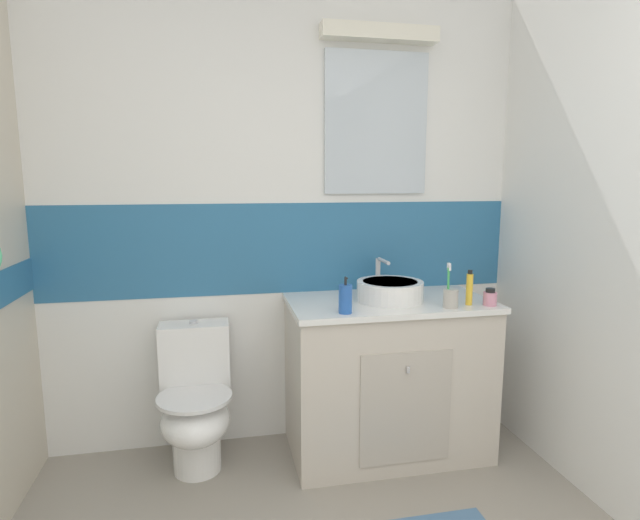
% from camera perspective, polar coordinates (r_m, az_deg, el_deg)
% --- Properties ---
extents(wall_back_tiled, '(3.20, 0.20, 2.50)m').
position_cam_1_polar(wall_back_tiled, '(2.85, -3.83, 4.71)').
color(wall_back_tiled, white).
rests_on(wall_back_tiled, ground_plane).
extents(vanity_cabinet, '(1.06, 0.59, 0.85)m').
position_cam_1_polar(vanity_cabinet, '(2.84, 7.57, -12.80)').
color(vanity_cabinet, beige).
rests_on(vanity_cabinet, ground_plane).
extents(sink_basin, '(0.35, 0.39, 0.20)m').
position_cam_1_polar(sink_basin, '(2.68, 7.85, -3.35)').
color(sink_basin, white).
rests_on(sink_basin, vanity_cabinet).
extents(toilet, '(0.37, 0.50, 0.75)m').
position_cam_1_polar(toilet, '(2.76, -13.83, -15.35)').
color(toilet, white).
rests_on(toilet, ground_plane).
extents(toothbrush_cup, '(0.07, 0.07, 0.22)m').
position_cam_1_polar(toothbrush_cup, '(2.59, 14.46, -4.02)').
color(toothbrush_cup, '#B2ADA3').
rests_on(toothbrush_cup, vanity_cabinet).
extents(soap_dispenser, '(0.06, 0.06, 0.18)m').
position_cam_1_polar(soap_dispenser, '(2.41, 2.88, -4.39)').
color(soap_dispenser, '#2659B2').
rests_on(soap_dispenser, vanity_cabinet).
extents(hair_gel_jar, '(0.07, 0.07, 0.09)m').
position_cam_1_polar(hair_gel_jar, '(2.70, 18.59, -4.04)').
color(hair_gel_jar, pink).
rests_on(hair_gel_jar, vanity_cabinet).
extents(toothpaste_tube_upright, '(0.03, 0.03, 0.18)m').
position_cam_1_polar(toothpaste_tube_upright, '(2.67, 16.46, -3.09)').
color(toothpaste_tube_upright, yellow).
rests_on(toothpaste_tube_upright, vanity_cabinet).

